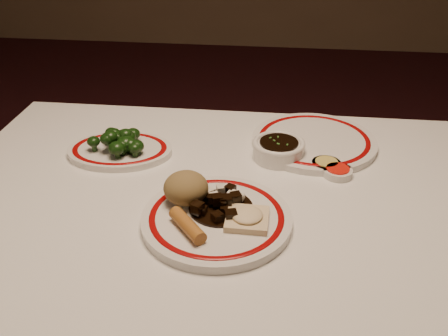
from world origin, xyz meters
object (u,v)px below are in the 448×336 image
main_plate (217,219)px  stirfry_heap (221,204)px  rice_mound (186,188)px  broccoli_pile (121,140)px  fried_wonton (247,217)px  dining_table (223,241)px  soy_bowl (278,150)px  broccoli_plate (120,150)px  spring_roll (187,225)px

main_plate → stirfry_heap: (0.00, 0.02, 0.02)m
rice_mound → broccoli_pile: (-0.19, 0.20, -0.01)m
fried_wonton → main_plate: bearing=168.3°
stirfry_heap → broccoli_pile: size_ratio=0.92×
fried_wonton → stirfry_heap: stirfry_heap is taller
main_plate → stirfry_heap: bearing=77.9°
dining_table → broccoli_pile: size_ratio=9.02×
soy_bowl → broccoli_plate: bearing=-176.5°
stirfry_heap → broccoli_plate: stirfry_heap is taller
main_plate → stirfry_heap: stirfry_heap is taller
spring_roll → stirfry_heap: (0.05, 0.07, -0.00)m
broccoli_plate → soy_bowl: size_ratio=2.20×
dining_table → broccoli_pile: (-0.26, 0.17, 0.13)m
soy_bowl → dining_table: bearing=-117.0°
spring_roll → stirfry_heap: size_ratio=0.77×
broccoli_plate → spring_roll: bearing=-54.0°
rice_mound → spring_roll: size_ratio=0.92×
broccoli_pile → soy_bowl: (0.36, 0.03, -0.02)m
rice_mound → stirfry_heap: rice_mound is taller
rice_mound → broccoli_pile: size_ratio=0.65×
dining_table → main_plate: main_plate is taller
rice_mound → stirfry_heap: 0.07m
fried_wonton → stirfry_heap: bearing=146.5°
main_plate → soy_bowl: (0.11, 0.26, 0.01)m
broccoli_pile → main_plate: bearing=-43.1°
dining_table → stirfry_heap: (-0.00, -0.04, 0.12)m
broccoli_plate → main_plate: bearing=-43.0°
stirfry_heap → broccoli_plate: size_ratio=0.48×
main_plate → fried_wonton: 0.06m
broccoli_plate → soy_bowl: bearing=3.5°
main_plate → soy_bowl: 0.28m
stirfry_heap → rice_mound: bearing=166.1°
dining_table → fried_wonton: size_ratio=15.29×
dining_table → spring_roll: spring_roll is taller
spring_roll → dining_table: bearing=26.8°
stirfry_heap → fried_wonton: bearing=-33.5°
dining_table → rice_mound: 0.16m
main_plate → rice_mound: size_ratio=4.29×
spring_roll → broccoli_pile: size_ratio=0.70×
spring_roll → main_plate: bearing=9.8°
dining_table → broccoli_pile: 0.34m
main_plate → fried_wonton: bearing=-11.7°
spring_roll → soy_bowl: 0.35m
soy_bowl → spring_roll: bearing=-116.1°
dining_table → spring_roll: (-0.05, -0.11, 0.12)m
fried_wonton → broccoli_pile: (-0.31, 0.25, 0.01)m
dining_table → spring_roll: 0.17m
fried_wonton → soy_bowl: (0.05, 0.28, -0.01)m
rice_mound → fried_wonton: size_ratio=1.10×
soy_bowl → stirfry_heap: bearing=-113.4°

